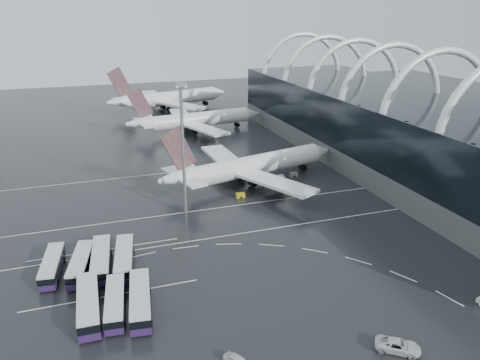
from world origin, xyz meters
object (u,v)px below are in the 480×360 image
object	(u,v)px
airliner_gate_b	(194,120)
van_curve_a	(398,346)
airliner_main	(250,167)
gse_cart_belly_e	(230,174)
bus_row_near_b	(81,264)
bus_row_far_a	(88,304)
bus_row_near_d	(124,258)
bus_row_far_c	(140,300)
airliner_gate_c	(168,99)
bus_row_far_b	(115,303)
gse_cart_belly_d	(294,175)
bus_row_near_c	(101,260)
floodlight_mast	(182,134)
bus_row_near_a	(52,265)
gse_cart_belly_c	(240,195)

from	to	relation	value
airliner_gate_b	van_curve_a	world-z (taller)	airliner_gate_b
airliner_main	gse_cart_belly_e	distance (m)	8.35
bus_row_near_b	bus_row_far_a	bearing A→B (deg)	-165.44
bus_row_near_d	bus_row_far_c	world-z (taller)	bus_row_far_c
airliner_gate_c	bus_row_far_b	bearing A→B (deg)	-120.38
bus_row_near_b	bus_row_far_a	size ratio (longest dim) A/B	0.94
gse_cart_belly_e	gse_cart_belly_d	bearing A→B (deg)	-20.02
bus_row_far_b	gse_cart_belly_e	xyz separation A→B (m)	(35.04, 52.33, -0.96)
bus_row_near_d	gse_cart_belly_d	distance (m)	59.09
bus_row_near_b	bus_row_far_a	xyz separation A→B (m)	(0.81, -12.98, 0.15)
bus_row_near_c	floodlight_mast	distance (m)	31.64
airliner_main	van_curve_a	distance (m)	66.99
floodlight_mast	gse_cart_belly_d	bearing A→B (deg)	22.78
gse_cart_belly_d	bus_row_near_a	bearing A→B (deg)	-152.40
bus_row_near_c	floodlight_mast	bearing A→B (deg)	-40.39
bus_row_far_a	gse_cart_belly_e	world-z (taller)	bus_row_far_a
airliner_gate_b	gse_cart_belly_d	bearing A→B (deg)	-83.20
bus_row_near_a	bus_row_near_d	distance (m)	12.20
bus_row_far_b	van_curve_a	bearing A→B (deg)	-114.61
bus_row_far_b	gse_cart_belly_d	xyz separation A→B (m)	(51.34, 46.39, -1.05)
van_curve_a	gse_cart_belly_d	world-z (taller)	van_curve_a
airliner_gate_b	van_curve_a	size ratio (longest dim) A/B	8.71
floodlight_mast	gse_cart_belly_c	bearing A→B (deg)	17.12
bus_row_near_d	bus_row_far_b	size ratio (longest dim) A/B	1.09
airliner_gate_b	floodlight_mast	bearing A→B (deg)	-112.58
bus_row_far_c	gse_cart_belly_c	size ratio (longest dim) A/B	6.50
airliner_gate_b	bus_row_far_a	bearing A→B (deg)	-119.31
bus_row_near_c	gse_cart_belly_e	xyz separation A→B (m)	(36.25, 38.68, -1.14)
airliner_main	bus_row_far_c	size ratio (longest dim) A/B	3.87
bus_row_far_c	van_curve_a	size ratio (longest dim) A/B	2.28
bus_row_near_a	van_curve_a	size ratio (longest dim) A/B	2.07
bus_row_near_d	gse_cart_belly_e	world-z (taller)	bus_row_near_d
bus_row_near_c	airliner_main	bearing A→B (deg)	-45.52
bus_row_far_c	gse_cart_belly_d	size ratio (longest dim) A/B	6.28
van_curve_a	floodlight_mast	world-z (taller)	floodlight_mast
gse_cart_belly_c	gse_cart_belly_d	size ratio (longest dim) A/B	0.97
airliner_gate_b	gse_cart_belly_d	xyz separation A→B (m)	(14.21, -56.06, -3.93)
bus_row_near_b	bus_row_near_c	xyz separation A→B (m)	(3.42, 0.16, 0.12)
airliner_main	bus_row_near_c	distance (m)	50.92
airliner_main	bus_row_near_c	world-z (taller)	airliner_main
airliner_main	bus_row_far_b	bearing A→B (deg)	-144.15
airliner_main	gse_cart_belly_d	bearing A→B (deg)	-11.01
airliner_gate_b	bus_row_near_b	distance (m)	98.31
bus_row_far_c	floodlight_mast	distance (m)	39.83
gse_cart_belly_d	gse_cart_belly_e	size ratio (longest dim) A/B	0.87
airliner_gate_b	bus_row_near_c	xyz separation A→B (m)	(-38.34, -88.80, -2.71)
bus_row_near_b	gse_cart_belly_c	distance (m)	44.12
gse_cart_belly_c	gse_cart_belly_d	xyz separation A→B (m)	(18.61, 9.45, 0.02)
van_curve_a	floodlight_mast	bearing A→B (deg)	53.60
van_curve_a	airliner_gate_c	bearing A→B (deg)	35.92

